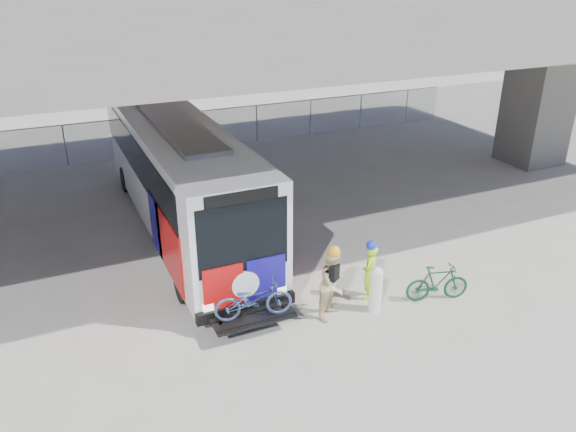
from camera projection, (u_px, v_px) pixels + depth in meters
ground at (280, 262)px, 16.80m from camera, size 160.00×160.00×0.00m
bus at (179, 169)px, 18.13m from camera, size 2.67×13.02×3.69m
overpass at (227, 21)px, 17.44m from camera, size 40.00×16.00×7.95m
chainlink_fence at (177, 122)px, 26.18m from camera, size 30.00×0.06×30.00m
bollard at (376, 288)px, 14.20m from camera, size 0.33×0.33×1.26m
cyclist_hivis at (370, 271)px, 14.69m from camera, size 0.66×0.65×1.69m
cyclist_tan at (333, 284)px, 13.88m from camera, size 1.10×1.05×1.97m
bike_parked at (437, 283)px, 14.71m from camera, size 1.77×0.93×1.02m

